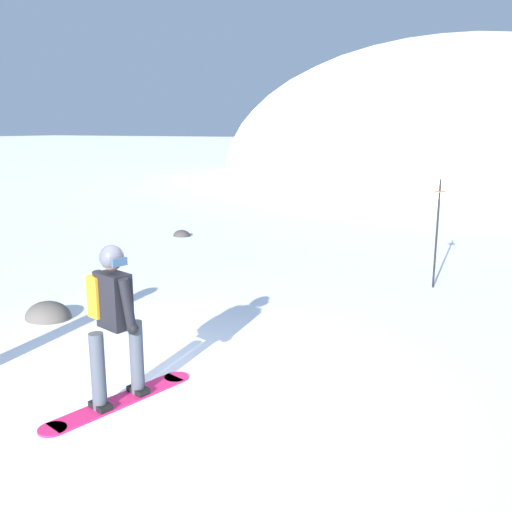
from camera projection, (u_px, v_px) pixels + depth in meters
name	position (u px, v px, depth m)	size (l,w,h in m)	color
ground_plane	(161.00, 395.00, 6.18)	(300.00, 300.00, 0.00)	white
ridge_peak_main	(452.00, 175.00, 34.49)	(28.44, 25.59, 16.12)	white
snowboarder_main	(114.00, 320.00, 5.84)	(0.72, 1.78, 1.71)	#D11E5B
piste_marker_near	(437.00, 226.00, 10.08)	(0.20, 0.20, 2.02)	black
rock_dark	(48.00, 318.00, 8.68)	(0.74, 0.63, 0.52)	#4C4742
rock_mid	(182.00, 236.00, 15.19)	(0.48, 0.41, 0.34)	#383333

